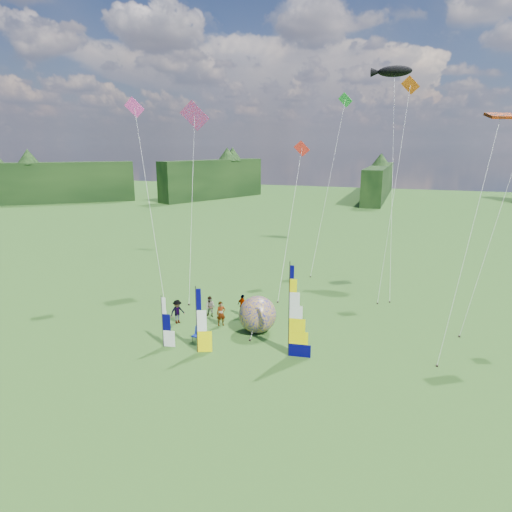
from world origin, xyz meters
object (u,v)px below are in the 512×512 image
(feather_banner_main, at_px, (289,312))
(side_banner_left, at_px, (197,321))
(bol_inflatable, at_px, (258,314))
(kite_whale, at_px, (393,166))
(side_banner_far, at_px, (162,322))
(camp_chair, at_px, (197,335))
(spectator_c, at_px, (177,312))
(spectator_a, at_px, (221,314))
(spectator_d, at_px, (243,305))
(spectator_b, at_px, (210,307))

(feather_banner_main, bearing_deg, side_banner_left, -172.20)
(bol_inflatable, bearing_deg, kite_whale, 64.30)
(side_banner_far, relative_size, camp_chair, 3.27)
(bol_inflatable, relative_size, spectator_c, 1.47)
(feather_banner_main, xyz_separation_m, side_banner_left, (-5.28, -1.33, -0.77))
(spectator_a, xyz_separation_m, camp_chair, (-0.37, -2.98, -0.37))
(feather_banner_main, height_order, camp_chair, feather_banner_main)
(bol_inflatable, bearing_deg, side_banner_left, -120.84)
(feather_banner_main, relative_size, spectator_a, 3.24)
(bol_inflatable, height_order, spectator_d, bol_inflatable)
(side_banner_left, xyz_separation_m, spectator_b, (-1.68, 5.52, -1.24))
(side_banner_left, bearing_deg, spectator_b, 85.17)
(feather_banner_main, height_order, spectator_a, feather_banner_main)
(spectator_b, xyz_separation_m, spectator_d, (2.16, 0.90, 0.04))
(side_banner_far, bearing_deg, side_banner_left, -10.26)
(spectator_a, bearing_deg, side_banner_left, -121.57)
(side_banner_left, relative_size, bol_inflatable, 1.63)
(spectator_c, bearing_deg, spectator_a, -45.42)
(spectator_c, xyz_separation_m, kite_whale, (13.00, 15.39, 9.42))
(side_banner_left, xyz_separation_m, side_banner_far, (-2.35, 0.06, -0.41))
(side_banner_far, xyz_separation_m, spectator_c, (-0.99, 3.64, -0.76))
(side_banner_far, distance_m, camp_chair, 2.36)
(camp_chair, bearing_deg, spectator_d, 82.73)
(bol_inflatable, distance_m, spectator_b, 4.38)
(feather_banner_main, relative_size, side_banner_left, 1.38)
(spectator_b, bearing_deg, feather_banner_main, -34.22)
(side_banner_far, relative_size, spectator_a, 1.86)
(feather_banner_main, distance_m, kite_whale, 19.77)
(spectator_a, relative_size, kite_whale, 0.08)
(feather_banner_main, xyz_separation_m, spectator_c, (-8.62, 2.37, -1.93))
(feather_banner_main, bearing_deg, kite_whale, 69.85)
(bol_inflatable, bearing_deg, side_banner_far, -140.06)
(feather_banner_main, distance_m, spectator_b, 8.37)
(feather_banner_main, xyz_separation_m, side_banner_far, (-7.63, -1.27, -1.18))
(side_banner_far, bearing_deg, kite_whale, 48.92)
(side_banner_far, relative_size, spectator_b, 2.09)
(spectator_a, bearing_deg, camp_chair, -132.73)
(side_banner_left, height_order, spectator_a, side_banner_left)
(spectator_a, relative_size, spectator_d, 1.06)
(bol_inflatable, distance_m, spectator_d, 3.09)
(bol_inflatable, distance_m, kite_whale, 18.98)
(side_banner_left, xyz_separation_m, spectator_a, (-0.31, 4.29, -1.15))
(feather_banner_main, bearing_deg, spectator_b, 142.63)
(spectator_a, relative_size, spectator_b, 1.12)
(feather_banner_main, distance_m, camp_chair, 6.38)
(kite_whale, bearing_deg, feather_banner_main, -103.58)
(feather_banner_main, relative_size, spectator_b, 3.63)
(camp_chair, bearing_deg, kite_whale, 65.27)
(side_banner_left, xyz_separation_m, spectator_d, (0.47, 6.42, -1.20))
(bol_inflatable, xyz_separation_m, camp_chair, (-3.10, -2.74, -0.75))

